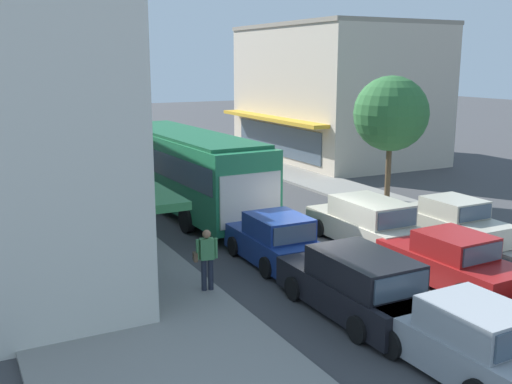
{
  "coord_description": "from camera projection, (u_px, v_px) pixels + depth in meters",
  "views": [
    {
      "loc": [
        -10.24,
        -14.92,
        6.0
      ],
      "look_at": [
        -0.12,
        4.51,
        1.2
      ],
      "focal_mm": 42.0,
      "sensor_mm": 36.0,
      "label": 1
    }
  ],
  "objects": [
    {
      "name": "wagon_queue_far_back",
      "position": [
        357.0,
        285.0,
        14.34
      ],
      "size": [
        1.95,
        4.51,
        1.58
      ],
      "color": "black",
      "rests_on": "ground"
    },
    {
      "name": "parked_sedan_kerb_second",
      "position": [
        451.0,
        221.0,
        20.39
      ],
      "size": [
        1.9,
        4.2,
        1.47
      ],
      "color": "#B7B29E",
      "rests_on": "ground"
    },
    {
      "name": "traffic_light_downstreet",
      "position": [
        83.0,
        122.0,
        31.52
      ],
      "size": [
        0.33,
        0.24,
        4.2
      ],
      "color": "gray",
      "rests_on": "ground"
    },
    {
      "name": "pedestrian_with_handbag_near",
      "position": [
        206.0,
        256.0,
        15.47
      ],
      "size": [
        0.66,
        0.31,
        1.63
      ],
      "color": "#232838",
      "rests_on": "sidewalk_left"
    },
    {
      "name": "sidewalk_left",
      "position": [
        67.0,
        234.0,
        20.94
      ],
      "size": [
        5.2,
        44.0,
        0.14
      ],
      "primitive_type": "cube",
      "color": "gray",
      "rests_on": "ground"
    },
    {
      "name": "street_tree_right",
      "position": [
        391.0,
        114.0,
        25.21
      ],
      "size": [
        3.18,
        3.18,
        5.43
      ],
      "color": "brown",
      "rests_on": "ground"
    },
    {
      "name": "sedan_adjacent_lane_trail",
      "position": [
        452.0,
        262.0,
        16.27
      ],
      "size": [
        1.99,
        4.25,
        1.47
      ],
      "color": "maroon",
      "rests_on": "ground"
    },
    {
      "name": "ground_plane",
      "position": [
        326.0,
        256.0,
        18.83
      ],
      "size": [
        140.0,
        140.0,
        0.0
      ],
      "primitive_type": "plane",
      "color": "#3F3F42"
    },
    {
      "name": "kerb_right",
      "position": [
        366.0,
        197.0,
        26.81
      ],
      "size": [
        2.8,
        44.0,
        0.12
      ],
      "primitive_type": "cube",
      "color": "gray",
      "rests_on": "ground"
    },
    {
      "name": "building_right_far",
      "position": [
        336.0,
        93.0,
        37.06
      ],
      "size": [
        9.4,
        11.97,
        8.18
      ],
      "color": "beige",
      "rests_on": "ground"
    },
    {
      "name": "pedestrian_browsing_midblock",
      "position": [
        130.0,
        213.0,
        19.84
      ],
      "size": [
        0.24,
        0.57,
        1.63
      ],
      "color": "#232838",
      "rests_on": "sidewalk_left"
    },
    {
      "name": "city_bus",
      "position": [
        186.0,
        166.0,
        24.11
      ],
      "size": [
        3.01,
        10.94,
        3.23
      ],
      "color": "#237A4C",
      "rests_on": "ground"
    },
    {
      "name": "hatchback_behind_bus_mid",
      "position": [
        275.0,
        241.0,
        18.02
      ],
      "size": [
        1.87,
        3.73,
        1.54
      ],
      "color": "navy",
      "rests_on": "ground"
    },
    {
      "name": "wagon_queue_gap_filler",
      "position": [
        366.0,
        223.0,
        19.87
      ],
      "size": [
        1.98,
        4.52,
        1.58
      ],
      "color": "#B7B29E",
      "rests_on": "ground"
    },
    {
      "name": "lane_centre_line",
      "position": [
        265.0,
        226.0,
        22.29
      ],
      "size": [
        0.2,
        28.0,
        0.01
      ],
      "primitive_type": "cube",
      "color": "silver",
      "rests_on": "ground"
    },
    {
      "name": "hatchback_adjacent_lane_lead",
      "position": [
        467.0,
        341.0,
        11.56
      ],
      "size": [
        1.88,
        3.73,
        1.54
      ],
      "color": "#9EA3A8",
      "rests_on": "ground"
    }
  ]
}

